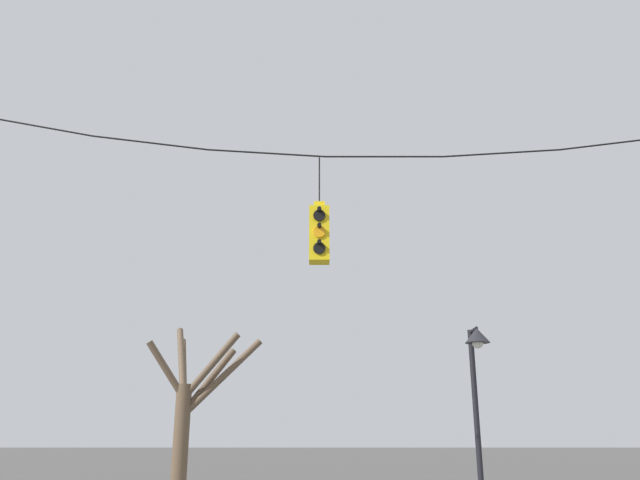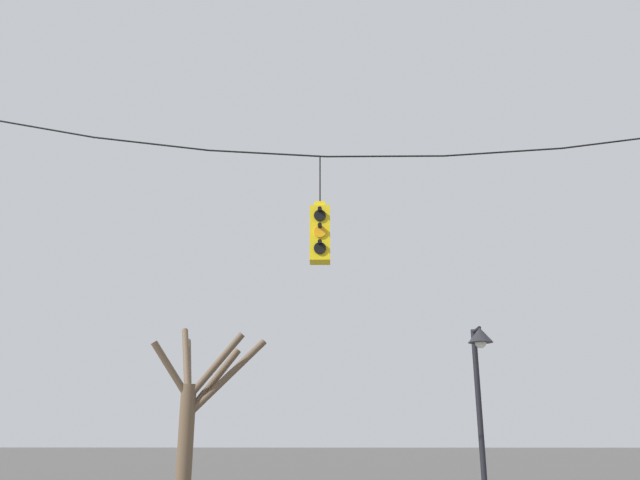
{
  "view_description": "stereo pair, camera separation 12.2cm",
  "coord_description": "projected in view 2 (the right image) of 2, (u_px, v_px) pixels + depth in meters",
  "views": [
    {
      "loc": [
        -1.13,
        -10.39,
        2.03
      ],
      "look_at": [
        -1.14,
        -0.38,
        5.17
      ],
      "focal_mm": 35.0,
      "sensor_mm": 36.0,
      "label": 1
    },
    {
      "loc": [
        -1.01,
        -10.38,
        2.03
      ],
      "look_at": [
        -1.14,
        -0.38,
        5.17
      ],
      "focal_mm": 35.0,
      "sensor_mm": 36.0,
      "label": 2
    }
  ],
  "objects": [
    {
      "name": "span_wire",
      "position": [
        385.0,
        142.0,
        11.01
      ],
      "size": [
        14.49,
        0.03,
        0.83
      ],
      "color": "black"
    },
    {
      "name": "traffic_light_near_left_pole",
      "position": [
        320.0,
        234.0,
        10.51
      ],
      "size": [
        0.34,
        0.58,
        1.93
      ],
      "color": "yellow"
    },
    {
      "name": "street_lamp",
      "position": [
        480.0,
        371.0,
        13.1
      ],
      "size": [
        0.52,
        0.9,
        4.25
      ],
      "color": "black",
      "rests_on": "ground_plane"
    },
    {
      "name": "bare_tree",
      "position": [
        193.0,
        409.0,
        17.9
      ],
      "size": [
        3.27,
        2.9,
        5.35
      ],
      "color": "brown",
      "rests_on": "ground_plane"
    }
  ]
}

